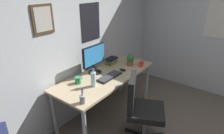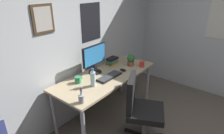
{
  "view_description": "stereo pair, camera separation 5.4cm",
  "coord_description": "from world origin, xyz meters",
  "px_view_note": "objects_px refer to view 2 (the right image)",
  "views": [
    {
      "loc": [
        -1.72,
        0.12,
        1.99
      ],
      "look_at": [
        0.28,
        1.62,
        0.9
      ],
      "focal_mm": 30.35,
      "sensor_mm": 36.0,
      "label": 1
    },
    {
      "loc": [
        -1.68,
        0.08,
        1.99
      ],
      "look_at": [
        0.28,
        1.62,
        0.9
      ],
      "focal_mm": 30.35,
      "sensor_mm": 36.0,
      "label": 2
    }
  ],
  "objects_px": {
    "monitor": "(94,58)",
    "water_bottle": "(93,79)",
    "keyboard": "(109,77)",
    "computer_mouse": "(123,70)",
    "book_stack_left": "(112,61)",
    "coffee_mug_near": "(78,80)",
    "office_chair": "(140,107)",
    "coffee_mug_far": "(142,64)",
    "potted_plant": "(131,60)",
    "pen_cup": "(81,98)"
  },
  "relations": [
    {
      "from": "monitor",
      "to": "water_bottle",
      "type": "relative_size",
      "value": 1.82
    },
    {
      "from": "keyboard",
      "to": "coffee_mug_near",
      "type": "xyz_separation_m",
      "value": [
        -0.39,
        0.24,
        0.03
      ]
    },
    {
      "from": "keyboard",
      "to": "book_stack_left",
      "type": "height_order",
      "value": "book_stack_left"
    },
    {
      "from": "monitor",
      "to": "water_bottle",
      "type": "xyz_separation_m",
      "value": [
        -0.33,
        -0.27,
        -0.13
      ]
    },
    {
      "from": "computer_mouse",
      "to": "monitor",
      "type": "bearing_deg",
      "value": 134.55
    },
    {
      "from": "coffee_mug_far",
      "to": "pen_cup",
      "type": "distance_m",
      "value": 1.33
    },
    {
      "from": "keyboard",
      "to": "coffee_mug_far",
      "type": "xyz_separation_m",
      "value": [
        0.64,
        -0.17,
        0.03
      ]
    },
    {
      "from": "keyboard",
      "to": "potted_plant",
      "type": "height_order",
      "value": "potted_plant"
    },
    {
      "from": "coffee_mug_far",
      "to": "book_stack_left",
      "type": "bearing_deg",
      "value": 114.73
    },
    {
      "from": "keyboard",
      "to": "pen_cup",
      "type": "distance_m",
      "value": 0.71
    },
    {
      "from": "water_bottle",
      "to": "potted_plant",
      "type": "relative_size",
      "value": 1.29
    },
    {
      "from": "office_chair",
      "to": "monitor",
      "type": "bearing_deg",
      "value": 85.68
    },
    {
      "from": "office_chair",
      "to": "pen_cup",
      "type": "bearing_deg",
      "value": 146.54
    },
    {
      "from": "water_bottle",
      "to": "pen_cup",
      "type": "distance_m",
      "value": 0.4
    },
    {
      "from": "office_chair",
      "to": "keyboard",
      "type": "bearing_deg",
      "value": 82.99
    },
    {
      "from": "keyboard",
      "to": "coffee_mug_near",
      "type": "relative_size",
      "value": 3.37
    },
    {
      "from": "office_chair",
      "to": "pen_cup",
      "type": "relative_size",
      "value": 4.75
    },
    {
      "from": "keyboard",
      "to": "water_bottle",
      "type": "xyz_separation_m",
      "value": [
        -0.33,
        0.01,
        0.09
      ]
    },
    {
      "from": "monitor",
      "to": "keyboard",
      "type": "relative_size",
      "value": 1.07
    },
    {
      "from": "computer_mouse",
      "to": "book_stack_left",
      "type": "xyz_separation_m",
      "value": [
        0.12,
        0.32,
        0.04
      ]
    },
    {
      "from": "water_bottle",
      "to": "coffee_mug_near",
      "type": "xyz_separation_m",
      "value": [
        -0.06,
        0.23,
        -0.06
      ]
    },
    {
      "from": "office_chair",
      "to": "monitor",
      "type": "height_order",
      "value": "monitor"
    },
    {
      "from": "office_chair",
      "to": "pen_cup",
      "type": "distance_m",
      "value": 0.8
    },
    {
      "from": "monitor",
      "to": "keyboard",
      "type": "height_order",
      "value": "monitor"
    },
    {
      "from": "water_bottle",
      "to": "book_stack_left",
      "type": "height_order",
      "value": "water_bottle"
    },
    {
      "from": "computer_mouse",
      "to": "book_stack_left",
      "type": "distance_m",
      "value": 0.34
    },
    {
      "from": "coffee_mug_far",
      "to": "potted_plant",
      "type": "bearing_deg",
      "value": 113.07
    },
    {
      "from": "water_bottle",
      "to": "keyboard",
      "type": "bearing_deg",
      "value": -1.69
    },
    {
      "from": "computer_mouse",
      "to": "water_bottle",
      "type": "bearing_deg",
      "value": 176.55
    },
    {
      "from": "keyboard",
      "to": "potted_plant",
      "type": "xyz_separation_m",
      "value": [
        0.56,
        -0.0,
        0.09
      ]
    },
    {
      "from": "office_chair",
      "to": "computer_mouse",
      "type": "distance_m",
      "value": 0.7
    },
    {
      "from": "computer_mouse",
      "to": "office_chair",
      "type": "bearing_deg",
      "value": -124.46
    },
    {
      "from": "keyboard",
      "to": "coffee_mug_far",
      "type": "height_order",
      "value": "coffee_mug_far"
    },
    {
      "from": "office_chair",
      "to": "keyboard",
      "type": "height_order",
      "value": "office_chair"
    },
    {
      "from": "office_chair",
      "to": "book_stack_left",
      "type": "relative_size",
      "value": 4.49
    },
    {
      "from": "monitor",
      "to": "coffee_mug_far",
      "type": "xyz_separation_m",
      "value": [
        0.64,
        -0.45,
        -0.19
      ]
    },
    {
      "from": "water_bottle",
      "to": "book_stack_left",
      "type": "distance_m",
      "value": 0.81
    },
    {
      "from": "computer_mouse",
      "to": "coffee_mug_near",
      "type": "height_order",
      "value": "coffee_mug_near"
    },
    {
      "from": "water_bottle",
      "to": "pen_cup",
      "type": "relative_size",
      "value": 1.26
    },
    {
      "from": "book_stack_left",
      "to": "keyboard",
      "type": "bearing_deg",
      "value": -145.86
    },
    {
      "from": "water_bottle",
      "to": "coffee_mug_near",
      "type": "height_order",
      "value": "water_bottle"
    },
    {
      "from": "office_chair",
      "to": "potted_plant",
      "type": "relative_size",
      "value": 4.87
    },
    {
      "from": "pen_cup",
      "to": "computer_mouse",
      "type": "bearing_deg",
      "value": 7.08
    },
    {
      "from": "office_chair",
      "to": "coffee_mug_far",
      "type": "xyz_separation_m",
      "value": [
        0.71,
        0.39,
        0.27
      ]
    },
    {
      "from": "potted_plant",
      "to": "pen_cup",
      "type": "bearing_deg",
      "value": -173.16
    },
    {
      "from": "keyboard",
      "to": "computer_mouse",
      "type": "relative_size",
      "value": 3.91
    },
    {
      "from": "coffee_mug_near",
      "to": "pen_cup",
      "type": "distance_m",
      "value": 0.49
    },
    {
      "from": "potted_plant",
      "to": "keyboard",
      "type": "bearing_deg",
      "value": 179.9
    },
    {
      "from": "water_bottle",
      "to": "monitor",
      "type": "bearing_deg",
      "value": 39.86
    },
    {
      "from": "coffee_mug_far",
      "to": "pen_cup",
      "type": "bearing_deg",
      "value": 179.14
    }
  ]
}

